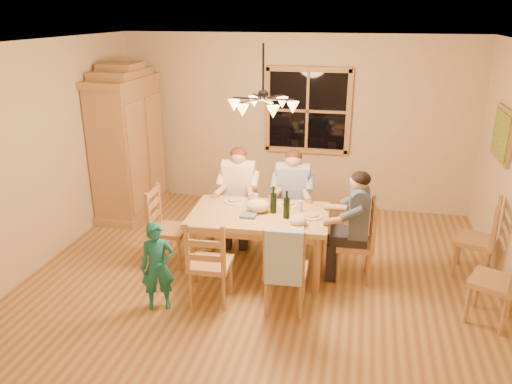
% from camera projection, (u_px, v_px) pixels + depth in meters
% --- Properties ---
extents(floor, '(5.50, 5.50, 0.00)m').
position_uv_depth(floor, '(262.00, 276.00, 6.01)').
color(floor, olive).
rests_on(floor, ground).
extents(ceiling, '(5.50, 5.00, 0.02)m').
position_uv_depth(ceiling, '(263.00, 43.00, 5.08)').
color(ceiling, white).
rests_on(ceiling, wall_back).
extents(wall_back, '(5.50, 0.02, 2.70)m').
position_uv_depth(wall_back, '(295.00, 123.00, 7.84)').
color(wall_back, beige).
rests_on(wall_back, floor).
extents(wall_left, '(0.02, 5.00, 2.70)m').
position_uv_depth(wall_left, '(43.00, 155.00, 6.09)').
color(wall_left, beige).
rests_on(wall_left, floor).
extents(window, '(1.30, 0.06, 1.30)m').
position_uv_depth(window, '(307.00, 111.00, 7.70)').
color(window, black).
rests_on(window, wall_back).
extents(painting, '(0.06, 0.78, 0.64)m').
position_uv_depth(painting, '(503.00, 135.00, 6.02)').
color(painting, '#9C6E43').
rests_on(painting, wall_right).
extents(chandelier, '(0.77, 0.68, 0.71)m').
position_uv_depth(chandelier, '(263.00, 104.00, 5.29)').
color(chandelier, black).
rests_on(chandelier, ceiling).
extents(armoire, '(0.66, 1.40, 2.30)m').
position_uv_depth(armoire, '(128.00, 147.00, 7.60)').
color(armoire, '#9C6E43').
rests_on(armoire, floor).
extents(dining_table, '(1.67, 1.07, 0.76)m').
position_uv_depth(dining_table, '(259.00, 221.00, 5.93)').
color(dining_table, tan).
rests_on(dining_table, floor).
extents(chair_far_left, '(0.46, 0.44, 0.99)m').
position_uv_depth(chair_far_left, '(239.00, 221.00, 6.82)').
color(chair_far_left, tan).
rests_on(chair_far_left, floor).
extents(chair_far_right, '(0.46, 0.44, 0.99)m').
position_uv_depth(chair_far_right, '(292.00, 224.00, 6.71)').
color(chair_far_right, tan).
rests_on(chair_far_right, floor).
extents(chair_near_left, '(0.46, 0.44, 0.99)m').
position_uv_depth(chair_near_left, '(211.00, 276.00, 5.40)').
color(chair_near_left, tan).
rests_on(chair_near_left, floor).
extents(chair_near_right, '(0.46, 0.44, 0.99)m').
position_uv_depth(chair_near_right, '(285.00, 283.00, 5.27)').
color(chair_near_right, tan).
rests_on(chair_near_right, floor).
extents(chair_end_left, '(0.44, 0.46, 0.99)m').
position_uv_depth(chair_end_left, '(170.00, 241.00, 6.23)').
color(chair_end_left, tan).
rests_on(chair_end_left, floor).
extents(chair_end_right, '(0.44, 0.46, 0.99)m').
position_uv_depth(chair_end_right, '(354.00, 255.00, 5.87)').
color(chair_end_right, tan).
rests_on(chair_end_right, floor).
extents(adult_woman, '(0.41, 0.44, 0.87)m').
position_uv_depth(adult_woman, '(239.00, 184.00, 6.64)').
color(adult_woman, beige).
rests_on(adult_woman, floor).
extents(adult_plaid_man, '(0.41, 0.44, 0.87)m').
position_uv_depth(adult_plaid_man, '(293.00, 187.00, 6.52)').
color(adult_plaid_man, '#33598E').
rests_on(adult_plaid_man, floor).
extents(adult_slate_man, '(0.44, 0.41, 0.87)m').
position_uv_depth(adult_slate_man, '(357.00, 213.00, 5.68)').
color(adult_slate_man, '#45576E').
rests_on(adult_slate_man, floor).
extents(towel, '(0.38, 0.12, 0.58)m').
position_uv_depth(towel, '(284.00, 257.00, 4.96)').
color(towel, '#A1C6DA').
rests_on(towel, chair_near_right).
extents(wine_bottle_a, '(0.08, 0.08, 0.33)m').
position_uv_depth(wine_bottle_a, '(273.00, 200.00, 5.84)').
color(wine_bottle_a, black).
rests_on(wine_bottle_a, dining_table).
extents(wine_bottle_b, '(0.08, 0.08, 0.33)m').
position_uv_depth(wine_bottle_b, '(287.00, 204.00, 5.70)').
color(wine_bottle_b, black).
rests_on(wine_bottle_b, dining_table).
extents(plate_woman, '(0.26, 0.26, 0.02)m').
position_uv_depth(plate_woman, '(235.00, 201.00, 6.23)').
color(plate_woman, white).
rests_on(plate_woman, dining_table).
extents(plate_plaid, '(0.26, 0.26, 0.02)m').
position_uv_depth(plate_plaid, '(288.00, 204.00, 6.12)').
color(plate_plaid, white).
rests_on(plate_plaid, dining_table).
extents(plate_slate, '(0.26, 0.26, 0.02)m').
position_uv_depth(plate_slate, '(311.00, 216.00, 5.77)').
color(plate_slate, white).
rests_on(plate_slate, dining_table).
extents(wine_glass_a, '(0.06, 0.06, 0.14)m').
position_uv_depth(wine_glass_a, '(256.00, 199.00, 6.12)').
color(wine_glass_a, silver).
rests_on(wine_glass_a, dining_table).
extents(wine_glass_b, '(0.06, 0.06, 0.14)m').
position_uv_depth(wine_glass_b, '(300.00, 206.00, 5.90)').
color(wine_glass_b, silver).
rests_on(wine_glass_b, dining_table).
extents(cap, '(0.20, 0.20, 0.11)m').
position_uv_depth(cap, '(298.00, 220.00, 5.54)').
color(cap, beige).
rests_on(cap, dining_table).
extents(napkin, '(0.19, 0.15, 0.03)m').
position_uv_depth(napkin, '(248.00, 216.00, 5.77)').
color(napkin, slate).
rests_on(napkin, dining_table).
extents(cloth_bundle, '(0.28, 0.22, 0.15)m').
position_uv_depth(cloth_bundle, '(258.00, 206.00, 5.90)').
color(cloth_bundle, '#C9B592').
rests_on(cloth_bundle, dining_table).
extents(child, '(0.42, 0.35, 0.97)m').
position_uv_depth(child, '(158.00, 267.00, 5.22)').
color(child, '#197274').
rests_on(child, floor).
extents(chair_spare_front, '(0.57, 0.58, 0.99)m').
position_uv_depth(chair_spare_front, '(491.00, 295.00, 5.05)').
color(chair_spare_front, tan).
rests_on(chair_spare_front, floor).
extents(chair_spare_back, '(0.53, 0.55, 0.99)m').
position_uv_depth(chair_spare_back, '(473.00, 251.00, 5.96)').
color(chair_spare_back, tan).
rests_on(chair_spare_back, floor).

